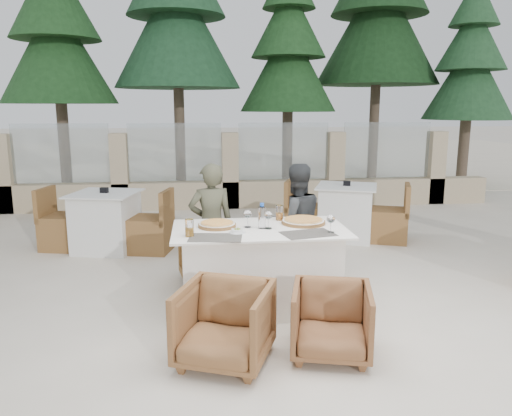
{
  "coord_description": "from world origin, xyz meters",
  "views": [
    {
      "loc": [
        -0.58,
        -4.4,
        1.88
      ],
      "look_at": [
        -0.03,
        0.33,
        0.9
      ],
      "focal_mm": 35.0,
      "sensor_mm": 36.0,
      "label": 1
    }
  ],
  "objects": [
    {
      "name": "dining_table",
      "position": [
        -0.03,
        0.03,
        0.39
      ],
      "size": [
        1.6,
        0.9,
        0.77
      ],
      "primitive_type": null,
      "color": "white",
      "rests_on": "ground"
    },
    {
      "name": "armchair_near_right",
      "position": [
        0.4,
        -0.96,
        0.27
      ],
      "size": [
        0.72,
        0.73,
        0.55
      ],
      "primitive_type": "imported",
      "rotation": [
        0.0,
        0.0,
        -0.25
      ],
      "color": "brown",
      "rests_on": "ground"
    },
    {
      "name": "perimeter_wall_far",
      "position": [
        0.0,
        4.8,
        0.8
      ],
      "size": [
        10.0,
        0.34,
        1.6
      ],
      "primitive_type": null,
      "color": "tan",
      "rests_on": "ground"
    },
    {
      "name": "wine_glass_near",
      "position": [
        0.05,
        0.0,
        0.86
      ],
      "size": [
        0.1,
        0.1,
        0.18
      ],
      "primitive_type": null,
      "rotation": [
        0.0,
        0.0,
        0.39
      ],
      "color": "white",
      "rests_on": "dining_table"
    },
    {
      "name": "pine_far_right",
      "position": [
        5.5,
        6.5,
        2.25
      ],
      "size": [
        1.98,
        1.98,
        4.5
      ],
      "primitive_type": "cone",
      "color": "#224D29",
      "rests_on": "ground"
    },
    {
      "name": "wine_glass_corner",
      "position": [
        0.58,
        -0.2,
        0.86
      ],
      "size": [
        0.08,
        0.08,
        0.18
      ],
      "primitive_type": null,
      "rotation": [
        0.0,
        0.0,
        0.04
      ],
      "color": "white",
      "rests_on": "dining_table"
    },
    {
      "name": "ground",
      "position": [
        0.0,
        0.0,
        0.0
      ],
      "size": [
        80.0,
        80.0,
        0.0
      ],
      "primitive_type": "plane",
      "color": "beige",
      "rests_on": "ground"
    },
    {
      "name": "placemat_near_left",
      "position": [
        -0.45,
        -0.26,
        0.77
      ],
      "size": [
        0.48,
        0.36,
        0.0
      ],
      "primitive_type": "cube",
      "rotation": [
        0.0,
        0.0,
        -0.13
      ],
      "color": "#545048",
      "rests_on": "dining_table"
    },
    {
      "name": "pine_far_left",
      "position": [
        -3.5,
        7.0,
        2.75
      ],
      "size": [
        2.42,
        2.42,
        5.5
      ],
      "primitive_type": "cone",
      "color": "#1D451E",
      "rests_on": "ground"
    },
    {
      "name": "bg_table_b",
      "position": [
        1.5,
        2.37,
        0.39
      ],
      "size": [
        1.82,
        1.34,
        0.77
      ],
      "primitive_type": null,
      "rotation": [
        0.0,
        0.0,
        -0.36
      ],
      "color": "white",
      "rests_on": "ground"
    },
    {
      "name": "wine_glass_centre",
      "position": [
        -0.14,
        0.08,
        0.86
      ],
      "size": [
        0.1,
        0.1,
        0.18
      ],
      "primitive_type": null,
      "rotation": [
        0.0,
        0.0,
        0.43
      ],
      "color": "silver",
      "rests_on": "dining_table"
    },
    {
      "name": "armchair_far_left",
      "position": [
        -0.48,
        0.76,
        0.28
      ],
      "size": [
        0.69,
        0.71,
        0.56
      ],
      "primitive_type": "imported",
      "rotation": [
        0.0,
        0.0,
        3.32
      ],
      "color": "olive",
      "rests_on": "ground"
    },
    {
      "name": "beer_glass_left",
      "position": [
        -0.67,
        -0.19,
        0.85
      ],
      "size": [
        0.09,
        0.09,
        0.15
      ],
      "primitive_type": "cylinder",
      "rotation": [
        0.0,
        0.0,
        0.15
      ],
      "color": "orange",
      "rests_on": "dining_table"
    },
    {
      "name": "beer_glass_right",
      "position": [
        0.2,
        0.34,
        0.84
      ],
      "size": [
        0.09,
        0.09,
        0.15
      ],
      "primitive_type": "cylinder",
      "rotation": [
        0.0,
        0.0,
        0.17
      ],
      "color": "orange",
      "rests_on": "dining_table"
    },
    {
      "name": "placemat_near_right",
      "position": [
        0.37,
        -0.23,
        0.77
      ],
      "size": [
        0.51,
        0.39,
        0.0
      ],
      "primitive_type": "cube",
      "rotation": [
        0.0,
        0.0,
        0.23
      ],
      "color": "#4E4943",
      "rests_on": "dining_table"
    },
    {
      "name": "armchair_far_right",
      "position": [
        0.51,
        0.71,
        0.27
      ],
      "size": [
        0.78,
        0.78,
        0.55
      ],
      "primitive_type": "imported",
      "rotation": [
        0.0,
        0.0,
        2.74
      ],
      "color": "olive",
      "rests_on": "ground"
    },
    {
      "name": "diner_right",
      "position": [
        0.44,
        0.7,
        0.64
      ],
      "size": [
        0.7,
        0.59,
        1.29
      ],
      "primitive_type": "imported",
      "rotation": [
        0.0,
        0.0,
        3.31
      ],
      "color": "#343739",
      "rests_on": "ground"
    },
    {
      "name": "pizza_right",
      "position": [
        0.41,
        0.17,
        0.8
      ],
      "size": [
        0.49,
        0.49,
        0.05
      ],
      "primitive_type": "cylinder",
      "rotation": [
        0.0,
        0.0,
        -0.2
      ],
      "color": "#C6601B",
      "rests_on": "dining_table"
    },
    {
      "name": "pine_mid_right",
      "position": [
        3.8,
        7.8,
        3.4
      ],
      "size": [
        2.99,
        2.99,
        6.8
      ],
      "primitive_type": "cone",
      "color": "#173718",
      "rests_on": "ground"
    },
    {
      "name": "armchair_near_left",
      "position": [
        -0.42,
        -0.98,
        0.3
      ],
      "size": [
        0.84,
        0.85,
        0.6
      ],
      "primitive_type": "imported",
      "rotation": [
        0.0,
        0.0,
        -0.37
      ],
      "color": "brown",
      "rests_on": "ground"
    },
    {
      "name": "pine_mid_left",
      "position": [
        -1.0,
        7.5,
        3.25
      ],
      "size": [
        2.86,
        2.86,
        6.5
      ],
      "primitive_type": "cone",
      "color": "#1F4929",
      "rests_on": "ground"
    },
    {
      "name": "sand_patch",
      "position": [
        0.0,
        14.0,
        0.01
      ],
      "size": [
        30.0,
        16.0,
        0.01
      ],
      "primitive_type": "cube",
      "color": "beige",
      "rests_on": "ground"
    },
    {
      "name": "bg_table_a",
      "position": [
        -1.81,
        2.16,
        0.39
      ],
      "size": [
        1.79,
        1.18,
        0.77
      ],
      "primitive_type": null,
      "rotation": [
        0.0,
        0.0,
        -0.23
      ],
      "color": "silver",
      "rests_on": "ground"
    },
    {
      "name": "olive_dish",
      "position": [
        -0.25,
        -0.12,
        0.79
      ],
      "size": [
        0.14,
        0.14,
        0.04
      ],
      "primitive_type": null,
      "rotation": [
        0.0,
        0.0,
        -0.33
      ],
      "color": "white",
      "rests_on": "dining_table"
    },
    {
      "name": "pizza_left",
      "position": [
        -0.42,
        0.13,
        0.79
      ],
      "size": [
        0.38,
        0.38,
        0.05
      ],
      "primitive_type": "cylinder",
      "rotation": [
        0.0,
        0.0,
        0.08
      ],
      "color": "orange",
      "rests_on": "dining_table"
    },
    {
      "name": "diner_left",
      "position": [
        -0.46,
        0.72,
        0.65
      ],
      "size": [
        0.51,
        0.37,
        1.3
      ],
      "primitive_type": "imported",
      "rotation": [
        0.0,
        0.0,
        3.27
      ],
      "color": "#4B4B36",
      "rests_on": "ground"
    },
    {
      "name": "water_bottle",
      "position": [
        -0.01,
        0.03,
        0.89
      ],
      "size": [
        0.08,
        0.08,
        0.24
      ],
      "primitive_type": "cylinder",
      "rotation": [
        0.0,
        0.0,
        0.2
      ],
      "color": "#BDDEF8",
      "rests_on": "dining_table"
    },
    {
      "name": "pine_centre",
      "position": [
        1.5,
        7.2,
        2.5
      ],
      "size": [
        2.2,
        2.2,
        5.0
      ],
      "primitive_type": "cone",
      "color": "#1E471F",
      "rests_on": "ground"
    }
  ]
}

